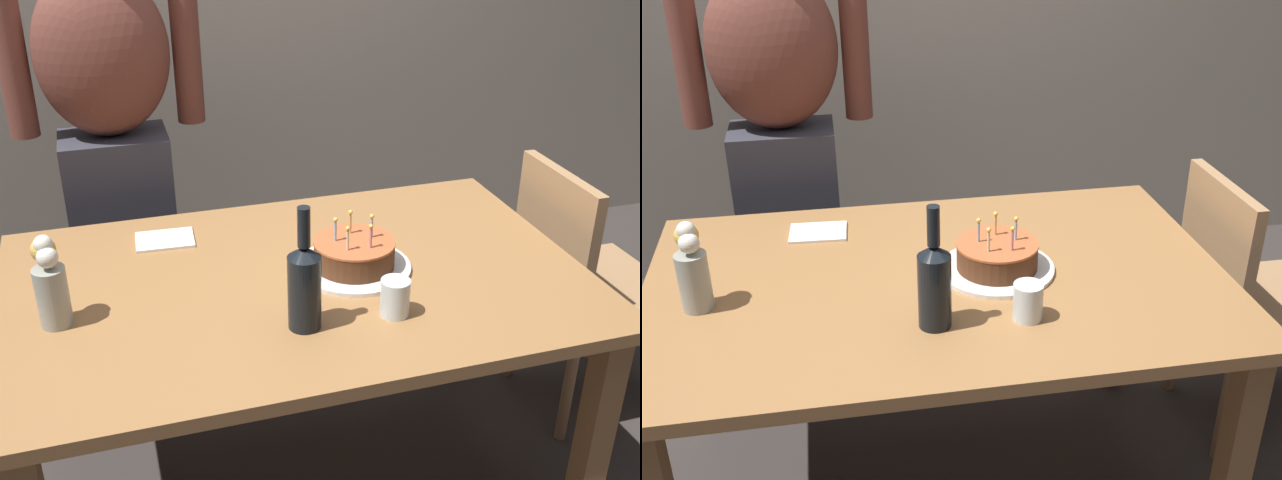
% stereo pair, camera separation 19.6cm
% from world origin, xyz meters
% --- Properties ---
extents(dining_table, '(1.50, 0.96, 0.74)m').
position_xyz_m(dining_table, '(0.00, 0.00, 0.64)').
color(dining_table, olive).
rests_on(dining_table, ground_plane).
extents(birthday_cake, '(0.30, 0.30, 0.15)m').
position_xyz_m(birthday_cake, '(0.16, -0.00, 0.78)').
color(birthday_cake, white).
rests_on(birthday_cake, dining_table).
extents(water_glass_near, '(0.07, 0.07, 0.09)m').
position_xyz_m(water_glass_near, '(0.18, -0.24, 0.79)').
color(water_glass_near, silver).
rests_on(water_glass_near, dining_table).
extents(wine_bottle, '(0.08, 0.08, 0.30)m').
position_xyz_m(wine_bottle, '(-0.04, -0.23, 0.85)').
color(wine_bottle, black).
rests_on(wine_bottle, dining_table).
extents(napkin_stack, '(0.17, 0.13, 0.01)m').
position_xyz_m(napkin_stack, '(-0.30, 0.31, 0.74)').
color(napkin_stack, white).
rests_on(napkin_stack, dining_table).
extents(flower_vase, '(0.07, 0.09, 0.22)m').
position_xyz_m(flower_vase, '(-0.59, -0.05, 0.85)').
color(flower_vase, '#999E93').
rests_on(flower_vase, dining_table).
extents(person_man_bearded, '(0.61, 0.27, 1.66)m').
position_xyz_m(person_man_bearded, '(-0.40, 0.75, 0.87)').
color(person_man_bearded, '#33333D').
rests_on(person_man_bearded, ground_plane).
extents(dining_chair, '(0.42, 0.42, 0.87)m').
position_xyz_m(dining_chair, '(0.97, 0.15, 0.52)').
color(dining_chair, '#A37A51').
rests_on(dining_chair, ground_plane).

